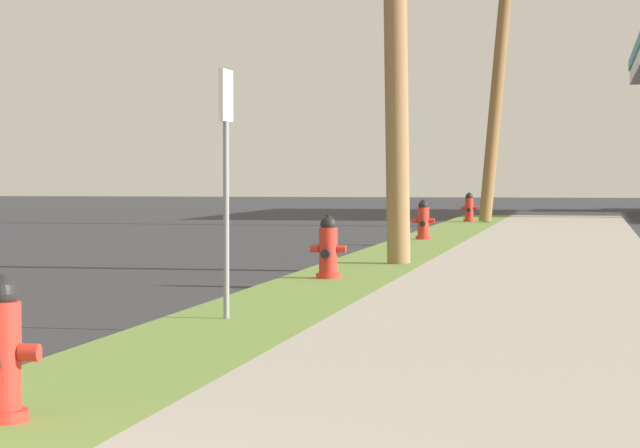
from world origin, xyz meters
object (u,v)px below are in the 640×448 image
object	(u,v)px
utility_pole_background	(501,49)
street_sign_post	(226,141)
fire_hydrant_second	(328,251)
fire_hydrant_fourth	(469,209)
fire_hydrant_third	(423,222)

from	to	relation	value
utility_pole_background	street_sign_post	size ratio (longest dim) A/B	4.08
fire_hydrant_second	utility_pole_background	bearing A→B (deg)	87.70
utility_pole_background	street_sign_post	distance (m)	25.84
fire_hydrant_fourth	street_sign_post	distance (m)	25.95
fire_hydrant_second	street_sign_post	bearing A→B (deg)	-90.29
fire_hydrant_second	street_sign_post	size ratio (longest dim) A/B	0.35
fire_hydrant_third	street_sign_post	size ratio (longest dim) A/B	0.35
utility_pole_background	fire_hydrant_third	bearing A→B (deg)	-94.77
fire_hydrant_fourth	utility_pole_background	size ratio (longest dim) A/B	0.09
fire_hydrant_second	street_sign_post	world-z (taller)	street_sign_post
utility_pole_background	street_sign_post	bearing A→B (deg)	-91.92
fire_hydrant_fourth	utility_pole_background	distance (m)	4.17
fire_hydrant_fourth	street_sign_post	size ratio (longest dim) A/B	0.35
street_sign_post	fire_hydrant_second	bearing A→B (deg)	89.71
fire_hydrant_third	utility_pole_background	size ratio (longest dim) A/B	0.09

